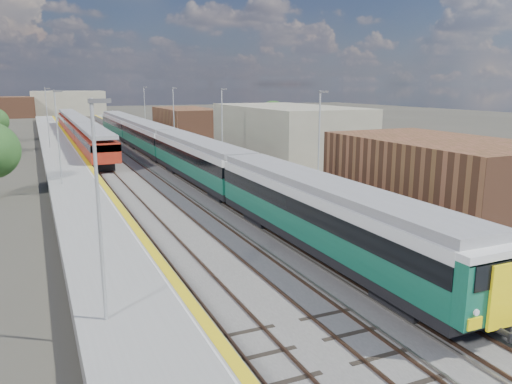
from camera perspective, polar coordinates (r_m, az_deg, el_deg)
ground at (r=60.43m, az=-12.37°, el=3.43°), size 320.00×320.00×0.00m
ballast_bed at (r=62.46m, az=-14.87°, el=3.61°), size 10.50×155.00×0.06m
tracks at (r=64.18m, az=-14.59°, el=3.91°), size 8.96×160.00×0.17m
platform_right at (r=63.98m, az=-8.21°, el=4.55°), size 4.70×155.00×8.52m
platform_left at (r=61.69m, az=-21.14°, el=3.55°), size 4.30×155.00×8.52m
buildings at (r=147.30m, az=-27.00°, el=11.61°), size 72.00×185.50×40.00m
green_train at (r=55.56m, az=-9.89°, el=5.27°), size 3.09×85.86×3.40m
red_train at (r=81.95m, az=-19.56°, el=6.83°), size 3.00×60.71×3.78m
tree_d at (r=74.83m, az=1.95°, el=8.53°), size 4.85×4.85×6.57m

